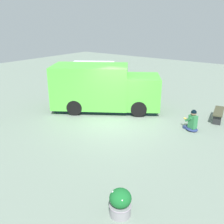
{
  "coord_description": "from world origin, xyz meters",
  "views": [
    {
      "loc": [
        -6.21,
        8.63,
        4.39
      ],
      "look_at": [
        -0.39,
        0.79,
        0.86
      ],
      "focal_mm": 40.91,
      "sensor_mm": 36.0,
      "label": 1
    }
  ],
  "objects": [
    {
      "name": "food_truck",
      "position": [
        1.66,
        -1.22,
        1.09
      ],
      "size": [
        5.59,
        4.61,
        2.29
      ],
      "color": "#55C53F",
      "rests_on": "ground_plane"
    },
    {
      "name": "planter_flowering_far",
      "position": [
        -3.43,
        4.56,
        0.35
      ],
      "size": [
        0.53,
        0.53,
        0.7
      ],
      "color": "gray",
      "rests_on": "ground_plane"
    },
    {
      "name": "person_customer",
      "position": [
        -3.01,
        -1.31,
        0.38
      ],
      "size": [
        0.79,
        0.62,
        0.93
      ],
      "color": "navy",
      "rests_on": "ground_plane"
    },
    {
      "name": "ground_plane",
      "position": [
        0.0,
        0.0,
        0.0
      ],
      "size": [
        40.0,
        40.0,
        0.0
      ],
      "primitive_type": "plane",
      "color": "gray"
    },
    {
      "name": "plaza_bench",
      "position": [
        -3.57,
        -3.16,
        0.36
      ],
      "size": [
        0.66,
        1.5,
        0.48
      ],
      "color": "#40412C",
      "rests_on": "ground_plane"
    }
  ]
}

